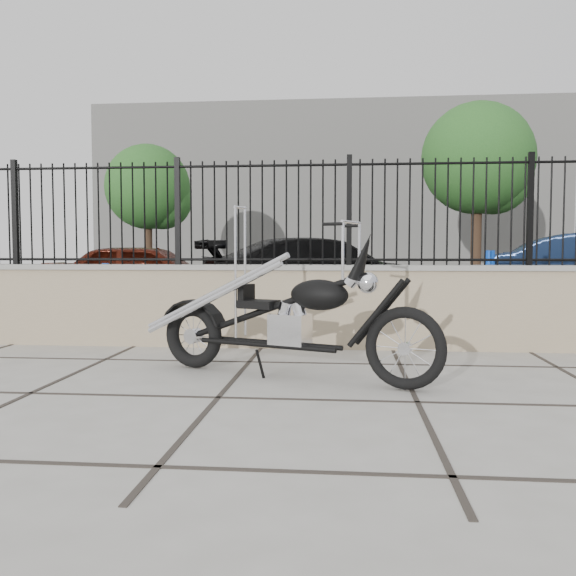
# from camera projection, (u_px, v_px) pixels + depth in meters

# --- Properties ---
(ground_plane) EXTENTS (90.00, 90.00, 0.00)m
(ground_plane) POSITION_uv_depth(u_px,v_px,m) (218.00, 398.00, 4.65)
(ground_plane) COLOR #99968E
(ground_plane) RESTS_ON ground
(parking_lot) EXTENTS (30.00, 30.00, 0.00)m
(parking_lot) POSITION_uv_depth(u_px,v_px,m) (311.00, 291.00, 17.07)
(parking_lot) COLOR black
(parking_lot) RESTS_ON ground
(retaining_wall) EXTENTS (14.00, 0.36, 0.96)m
(retaining_wall) POSITION_uv_depth(u_px,v_px,m) (263.00, 306.00, 7.10)
(retaining_wall) COLOR gray
(retaining_wall) RESTS_ON ground_plane
(iron_fence) EXTENTS (14.00, 0.08, 1.20)m
(iron_fence) POSITION_uv_depth(u_px,v_px,m) (262.00, 213.00, 7.04)
(iron_fence) COLOR black
(iron_fence) RESTS_ON retaining_wall
(background_building) EXTENTS (22.00, 6.00, 8.00)m
(background_building) POSITION_uv_depth(u_px,v_px,m) (327.00, 194.00, 30.73)
(background_building) COLOR beige
(background_building) RESTS_ON ground_plane
(chopper_motorcycle) EXTENTS (2.57, 1.38, 1.55)m
(chopper_motorcycle) POSITION_uv_depth(u_px,v_px,m) (285.00, 290.00, 5.34)
(chopper_motorcycle) COLOR black
(chopper_motorcycle) RESTS_ON ground_plane
(car_red) EXTENTS (3.77, 1.54, 1.28)m
(car_red) POSITION_uv_depth(u_px,v_px,m) (149.00, 277.00, 11.33)
(car_red) COLOR #441309
(car_red) RESTS_ON parking_lot
(car_black) EXTENTS (5.07, 3.55, 1.36)m
(car_black) POSITION_uv_depth(u_px,v_px,m) (324.00, 274.00, 11.46)
(car_black) COLOR black
(car_black) RESTS_ON parking_lot
(bollard_a) EXTENTS (0.13, 0.13, 0.92)m
(bollard_a) POSITION_uv_depth(u_px,v_px,m) (106.00, 292.00, 9.79)
(bollard_a) COLOR blue
(bollard_a) RESTS_ON ground_plane
(bollard_b) EXTENTS (0.15, 0.15, 1.13)m
(bollard_b) POSITION_uv_depth(u_px,v_px,m) (489.00, 291.00, 8.53)
(bollard_b) COLOR blue
(bollard_b) RESTS_ON ground_plane
(tree_left) EXTENTS (2.93, 2.93, 4.94)m
(tree_left) POSITION_uv_depth(u_px,v_px,m) (148.00, 183.00, 21.08)
(tree_left) COLOR #382619
(tree_left) RESTS_ON ground_plane
(tree_right) EXTENTS (3.63, 3.63, 6.13)m
(tree_right) POSITION_uv_depth(u_px,v_px,m) (478.00, 153.00, 19.82)
(tree_right) COLOR #382619
(tree_right) RESTS_ON ground_plane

